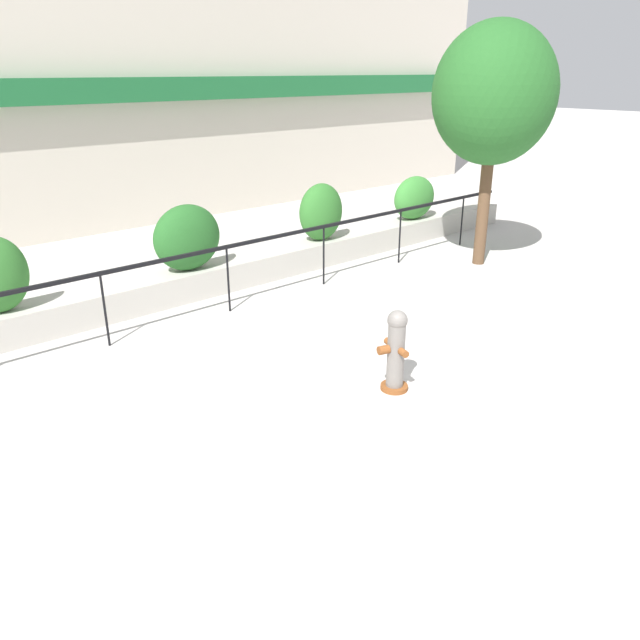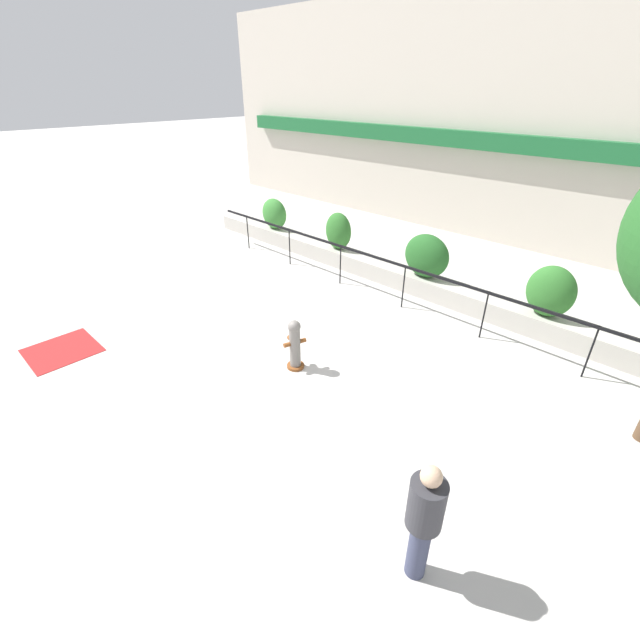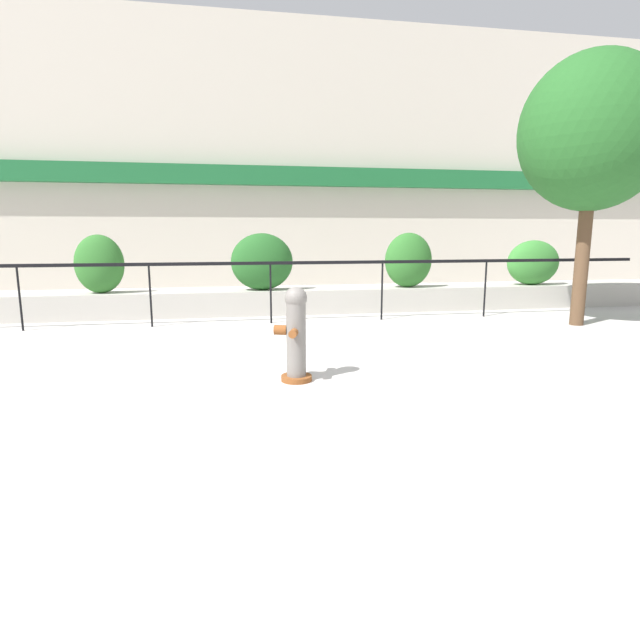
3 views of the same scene
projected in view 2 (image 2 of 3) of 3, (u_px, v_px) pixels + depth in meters
ground_plane at (250, 393)px, 8.01m from camera, size 120.00×120.00×0.00m
building_facade at (542, 122)px, 13.55m from camera, size 30.00×1.36×8.00m
planter_wall_low at (426, 286)px, 11.63m from camera, size 18.00×0.70×0.50m
fence_railing_segment at (405, 271)px, 10.57m from camera, size 15.00×0.05×1.15m
hedge_bush_0 at (274, 214)px, 15.09m from camera, size 1.08×0.62×1.06m
hedge_bush_1 at (338, 231)px, 13.21m from camera, size 0.93×0.57×1.14m
hedge_bush_2 at (427, 256)px, 11.28m from camera, size 1.26×0.70×1.16m
hedge_bush_3 at (551, 291)px, 9.36m from camera, size 1.03×0.66×1.17m
fire_hydrant at (295, 344)px, 8.47m from camera, size 0.48×0.48×1.08m
pedestrian at (424, 517)px, 4.62m from camera, size 0.46×0.46×1.73m
tactile_warning_pad at (62, 350)px, 9.27m from camera, size 1.35×1.35×0.01m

